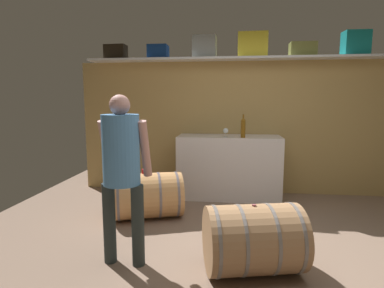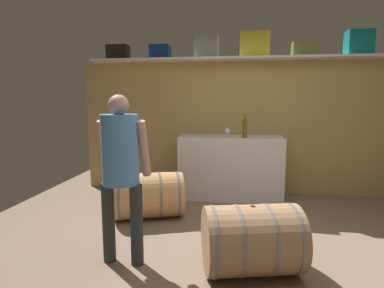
{
  "view_description": "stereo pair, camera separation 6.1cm",
  "coord_description": "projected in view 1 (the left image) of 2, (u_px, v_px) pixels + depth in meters",
  "views": [
    {
      "loc": [
        -0.37,
        -2.72,
        1.46
      ],
      "look_at": [
        -0.75,
        0.54,
        1.0
      ],
      "focal_mm": 29.16,
      "sensor_mm": 36.0,
      "label": 1
    },
    {
      "loc": [
        -0.31,
        -2.71,
        1.46
      ],
      "look_at": [
        -0.75,
        0.54,
        1.0
      ],
      "focal_mm": 29.16,
      "sensor_mm": 36.0,
      "label": 2
    }
  ],
  "objects": [
    {
      "name": "tasting_cup",
      "position": [
        144.0,
        171.0,
        3.84
      ],
      "size": [
        0.07,
        0.07,
        0.05
      ],
      "primitive_type": "cylinder",
      "color": "red",
      "rests_on": "wine_barrel_near"
    },
    {
      "name": "wine_barrel_near",
      "position": [
        148.0,
        195.0,
        3.88
      ],
      "size": [
        0.98,
        0.8,
        0.58
      ],
      "rotation": [
        0.0,
        0.0,
        0.32
      ],
      "color": "tan",
      "rests_on": "ground"
    },
    {
      "name": "toolcase_yellow",
      "position": [
        253.0,
        45.0,
        4.6
      ],
      "size": [
        0.44,
        0.28,
        0.36
      ],
      "primitive_type": "cube",
      "rotation": [
        0.0,
        0.0,
        -0.05
      ],
      "color": "yellow",
      "rests_on": "high_shelf_board"
    },
    {
      "name": "visitor_tasting",
      "position": [
        122.0,
        162.0,
        2.7
      ],
      "size": [
        0.46,
        0.38,
        1.51
      ],
      "rotation": [
        0.0,
        0.0,
        -0.09
      ],
      "color": "#293231",
      "rests_on": "ground"
    },
    {
      "name": "toolcase_navy",
      "position": [
        158.0,
        52.0,
        4.77
      ],
      "size": [
        0.3,
        0.26,
        0.21
      ],
      "primitive_type": "cube",
      "rotation": [
        0.0,
        0.0,
        -0.0
      ],
      "color": "navy",
      "rests_on": "high_shelf_board"
    },
    {
      "name": "toolcase_grey",
      "position": [
        205.0,
        47.0,
        4.68
      ],
      "size": [
        0.36,
        0.23,
        0.33
      ],
      "primitive_type": "cube",
      "rotation": [
        0.0,
        0.0,
        -0.08
      ],
      "color": "gray",
      "rests_on": "high_shelf_board"
    },
    {
      "name": "wine_glass",
      "position": [
        226.0,
        131.0,
        4.45
      ],
      "size": [
        0.08,
        0.08,
        0.13
      ],
      "color": "white",
      "rests_on": "work_cabinet"
    },
    {
      "name": "wine_barrel_far",
      "position": [
        253.0,
        239.0,
        2.64
      ],
      "size": [
        0.9,
        0.74,
        0.6
      ],
      "rotation": [
        0.0,
        0.0,
        0.22
      ],
      "color": "#A57A52",
      "rests_on": "ground"
    },
    {
      "name": "ground_plane",
      "position": [
        260.0,
        237.0,
        3.39
      ],
      "size": [
        6.66,
        7.73,
        0.02
      ],
      "primitive_type": "cube",
      "color": "#816856"
    },
    {
      "name": "high_shelf_board",
      "position": [
        254.0,
        59.0,
        4.62
      ],
      "size": [
        5.02,
        0.4,
        0.03
      ],
      "primitive_type": "cube",
      "color": "silver",
      "rests_on": "back_wall_panel"
    },
    {
      "name": "toolcase_olive",
      "position": [
        303.0,
        50.0,
        4.53
      ],
      "size": [
        0.37,
        0.21,
        0.2
      ],
      "primitive_type": "cube",
      "rotation": [
        0.0,
        0.0,
        0.01
      ],
      "color": "olive",
      "rests_on": "high_shelf_board"
    },
    {
      "name": "toolcase_black",
      "position": [
        116.0,
        52.0,
        4.85
      ],
      "size": [
        0.34,
        0.21,
        0.22
      ],
      "primitive_type": "cube",
      "rotation": [
        0.0,
        0.0,
        -0.05
      ],
      "color": "black",
      "rests_on": "high_shelf_board"
    },
    {
      "name": "wine_bottle_amber",
      "position": [
        243.0,
        128.0,
        4.4
      ],
      "size": [
        0.07,
        0.07,
        0.33
      ],
      "color": "brown",
      "rests_on": "work_cabinet"
    },
    {
      "name": "toolcase_teal",
      "position": [
        356.0,
        44.0,
        4.43
      ],
      "size": [
        0.35,
        0.24,
        0.35
      ],
      "primitive_type": "cube",
      "rotation": [
        0.0,
        0.0,
        0.03
      ],
      "color": "#147D7F",
      "rests_on": "high_shelf_board"
    },
    {
      "name": "work_cabinet",
      "position": [
        229.0,
        167.0,
        4.7
      ],
      "size": [
        1.52,
        0.56,
        0.94
      ],
      "primitive_type": "cube",
      "color": "silver",
      "rests_on": "ground"
    },
    {
      "name": "back_wall_panel",
      "position": [
        252.0,
        128.0,
        4.91
      ],
      "size": [
        5.46,
        0.1,
        2.06
      ],
      "primitive_type": "cube",
      "color": "tan",
      "rests_on": "ground"
    }
  ]
}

